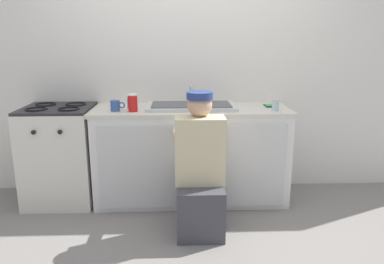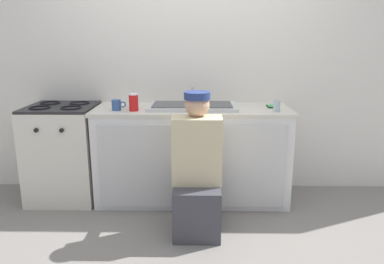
% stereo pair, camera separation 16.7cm
% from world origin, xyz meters
% --- Properties ---
extents(ground_plane, '(12.00, 12.00, 0.00)m').
position_xyz_m(ground_plane, '(0.00, 0.00, 0.00)').
color(ground_plane, gray).
extents(back_wall, '(6.00, 0.10, 2.50)m').
position_xyz_m(back_wall, '(0.00, 0.65, 1.25)').
color(back_wall, silver).
rests_on(back_wall, ground_plane).
extents(counter_cabinet, '(1.74, 0.62, 0.84)m').
position_xyz_m(counter_cabinet, '(0.00, 0.29, 0.42)').
color(counter_cabinet, white).
rests_on(counter_cabinet, ground_plane).
extents(countertop, '(1.78, 0.62, 0.03)m').
position_xyz_m(countertop, '(0.00, 0.30, 0.86)').
color(countertop, beige).
rests_on(countertop, counter_cabinet).
extents(sink_double_basin, '(0.80, 0.44, 0.19)m').
position_xyz_m(sink_double_basin, '(0.00, 0.30, 0.90)').
color(sink_double_basin, silver).
rests_on(sink_double_basin, countertop).
extents(stove_range, '(0.62, 0.62, 0.91)m').
position_xyz_m(stove_range, '(-1.21, 0.30, 0.45)').
color(stove_range, silver).
rests_on(stove_range, ground_plane).
extents(plumber_person, '(0.42, 0.61, 1.10)m').
position_xyz_m(plumber_person, '(0.04, -0.33, 0.46)').
color(plumber_person, '#3F3F47').
rests_on(plumber_person, ground_plane).
extents(spice_bottle_pepper, '(0.04, 0.04, 0.10)m').
position_xyz_m(spice_bottle_pepper, '(-0.56, 0.31, 0.93)').
color(spice_bottle_pepper, '#513823').
rests_on(spice_bottle_pepper, countertop).
extents(coffee_mug, '(0.13, 0.08, 0.09)m').
position_xyz_m(coffee_mug, '(-0.66, 0.17, 0.92)').
color(coffee_mug, '#335699').
rests_on(coffee_mug, countertop).
extents(soda_cup_red, '(0.08, 0.08, 0.15)m').
position_xyz_m(soda_cup_red, '(-0.51, 0.15, 0.95)').
color(soda_cup_red, red).
rests_on(soda_cup_red, countertop).
extents(cell_phone, '(0.07, 0.14, 0.01)m').
position_xyz_m(cell_phone, '(0.73, 0.36, 0.88)').
color(cell_phone, black).
rests_on(cell_phone, countertop).
extents(water_glass, '(0.06, 0.06, 0.10)m').
position_xyz_m(water_glass, '(0.73, 0.14, 0.93)').
color(water_glass, '#ADC6CC').
rests_on(water_glass, countertop).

